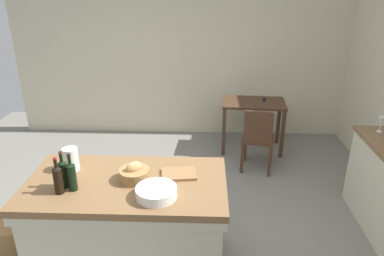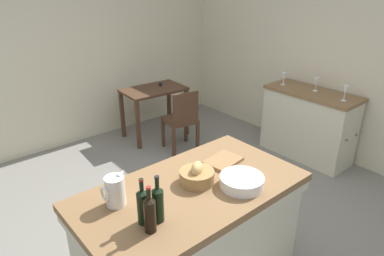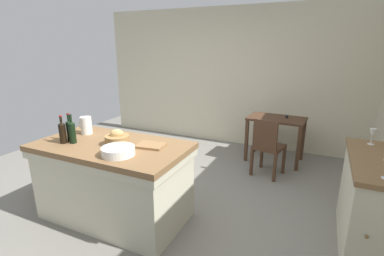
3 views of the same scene
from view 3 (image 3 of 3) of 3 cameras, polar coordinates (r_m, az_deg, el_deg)
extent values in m
plane|color=slate|center=(3.74, -6.15, -14.23)|extent=(6.76, 6.76, 0.00)
cube|color=beige|center=(5.63, 7.37, 10.10)|extent=(5.32, 0.12, 2.60)
cube|color=brown|center=(3.16, -16.05, -3.63)|extent=(1.66, 0.91, 0.06)
cube|color=beige|center=(3.18, -15.96, -4.81)|extent=(1.64, 0.89, 0.08)
cube|color=beige|center=(3.33, -15.46, -10.77)|extent=(1.58, 0.83, 0.82)
cube|color=brown|center=(3.06, 34.02, -5.70)|extent=(0.52, 1.18, 0.04)
cube|color=beige|center=(3.23, 32.71, -13.28)|extent=(0.49, 1.15, 0.87)
sphere|color=brown|center=(2.68, 31.81, -18.20)|extent=(0.03, 0.03, 0.03)
cube|color=#472D1E|center=(4.87, 16.73, 1.81)|extent=(0.93, 0.62, 0.04)
cube|color=#472D1E|center=(4.84, 10.94, -2.51)|extent=(0.05, 0.05, 0.72)
cube|color=#472D1E|center=(4.68, 20.65, -3.97)|extent=(0.05, 0.05, 0.72)
cube|color=#472D1E|center=(5.29, 12.60, -1.00)|extent=(0.05, 0.05, 0.72)
cube|color=#472D1E|center=(5.14, 21.50, -2.27)|extent=(0.05, 0.05, 0.72)
cylinder|color=black|center=(4.88, 18.61, 2.20)|extent=(0.04, 0.04, 0.05)
cube|color=#472D1E|center=(4.37, 15.28, -3.64)|extent=(0.48, 0.48, 0.04)
cube|color=#472D1E|center=(4.14, 14.55, -1.31)|extent=(0.36, 0.11, 0.42)
cube|color=#472D1E|center=(4.56, 18.03, -6.22)|extent=(0.05, 0.05, 0.42)
cube|color=#472D1E|center=(4.67, 13.88, -5.31)|extent=(0.05, 0.05, 0.42)
cube|color=#472D1E|center=(4.24, 16.35, -7.77)|extent=(0.05, 0.05, 0.42)
cube|color=#472D1E|center=(4.37, 11.94, -6.73)|extent=(0.05, 0.05, 0.42)
cylinder|color=silver|center=(3.58, -20.59, 0.51)|extent=(0.13, 0.13, 0.21)
cone|color=silver|center=(3.51, -20.10, 2.18)|extent=(0.07, 0.04, 0.06)
torus|color=silver|center=(3.63, -21.44, 0.80)|extent=(0.02, 0.10, 0.10)
cylinder|color=silver|center=(2.80, -14.68, -4.52)|extent=(0.32, 0.32, 0.08)
cylinder|color=olive|center=(3.11, -14.87, -2.33)|extent=(0.26, 0.26, 0.10)
ellipsoid|color=tan|center=(3.09, -14.96, -1.12)|extent=(0.16, 0.14, 0.10)
cube|color=olive|center=(2.98, -8.34, -3.49)|extent=(0.32, 0.25, 0.02)
cylinder|color=black|center=(3.29, -23.01, -1.00)|extent=(0.07, 0.07, 0.22)
cone|color=black|center=(3.26, -23.24, 1.04)|extent=(0.07, 0.07, 0.03)
cylinder|color=black|center=(3.25, -23.34, 1.90)|extent=(0.03, 0.03, 0.08)
cylinder|color=black|center=(3.24, -23.40, 2.46)|extent=(0.03, 0.03, 0.01)
cylinder|color=black|center=(3.37, -23.42, -0.66)|extent=(0.07, 0.07, 0.21)
cone|color=black|center=(3.34, -23.64, 1.29)|extent=(0.07, 0.07, 0.03)
cylinder|color=black|center=(3.33, -23.74, 2.12)|extent=(0.03, 0.03, 0.08)
cylinder|color=maroon|center=(3.33, -23.80, 2.64)|extent=(0.03, 0.03, 0.01)
cylinder|color=black|center=(3.33, -24.66, -1.07)|extent=(0.07, 0.07, 0.21)
cone|color=black|center=(3.30, -24.89, 0.88)|extent=(0.07, 0.07, 0.02)
cylinder|color=black|center=(3.29, -25.00, 1.71)|extent=(0.03, 0.03, 0.07)
cylinder|color=maroon|center=(3.28, -25.06, 2.23)|extent=(0.03, 0.03, 0.01)
cylinder|color=white|center=(3.44, 32.38, -2.77)|extent=(0.06, 0.06, 0.00)
cylinder|color=white|center=(3.43, 32.47, -2.21)|extent=(0.01, 0.01, 0.07)
cone|color=white|center=(3.41, 32.67, -0.90)|extent=(0.07, 0.07, 0.10)
cylinder|color=olive|center=(4.30, -26.11, -9.30)|extent=(0.36, 0.36, 0.31)
camera|label=1|loc=(1.51, -87.23, 24.07)|focal=34.15mm
camera|label=2|loc=(3.42, -57.01, 15.64)|focal=32.30mm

